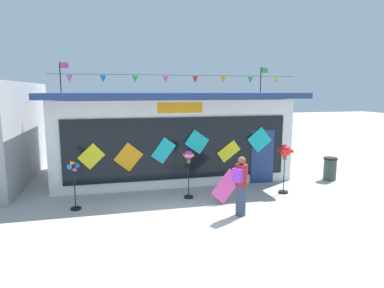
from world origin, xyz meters
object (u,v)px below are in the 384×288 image
Objects in this scene: trash_bin at (330,168)px; display_kite_on_ground at (226,186)px; wind_spinner_far_left at (74,180)px; person_mid_plaza at (241,185)px; wind_spinner_center_left at (285,154)px; kite_shop_building at (169,133)px; wind_spinner_left at (188,162)px.

display_kite_on_ground is (-4.84, -1.59, 0.08)m from trash_bin.
wind_spinner_far_left reaches higher than display_kite_on_ground.
person_mid_plaza is (4.51, -1.57, -0.01)m from wind_spinner_far_left.
kite_shop_building is at bearing 131.48° from wind_spinner_center_left.
wind_spinner_far_left is 0.88× the size of person_mid_plaza.
wind_spinner_center_left reaches higher than trash_bin.
person_mid_plaza is 1.71× the size of display_kite_on_ground.
wind_spinner_far_left is 9.41m from trash_bin.
kite_shop_building reaches higher than person_mid_plaza.
wind_spinner_far_left is at bearing 174.12° from display_kite_on_ground.
wind_spinner_center_left is at bearing -157.17° from trash_bin.
person_mid_plaza reaches higher than wind_spinner_far_left.
trash_bin is (5.90, -2.64, -1.26)m from kite_shop_building.
kite_shop_building is at bearing 47.67° from wind_spinner_far_left.
trash_bin is (4.82, 2.69, -0.43)m from person_mid_plaza.
kite_shop_building is 10.26× the size of trash_bin.
wind_spinner_center_left reaches higher than display_kite_on_ground.
wind_spinner_left is 1.75× the size of trash_bin.
display_kite_on_ground reaches higher than trash_bin.
person_mid_plaza is (1.08, -5.34, -0.82)m from kite_shop_building.
person_mid_plaza is at bearing -78.56° from kite_shop_building.
wind_spinner_far_left is 1.51× the size of display_kite_on_ground.
display_kite_on_ground is at bearing -35.28° from person_mid_plaza.
kite_shop_building is 5.51× the size of wind_spinner_center_left.
wind_spinner_left is at bearing 175.62° from wind_spinner_center_left.
wind_spinner_left is 1.43m from display_kite_on_ground.
kite_shop_building is 6.59m from trash_bin.
wind_spinner_left is at bearing 144.07° from display_kite_on_ground.
person_mid_plaza is at bearing -89.03° from display_kite_on_ground.
trash_bin is 5.10m from display_kite_on_ground.
wind_spinner_far_left is 0.89× the size of wind_spinner_center_left.
trash_bin is 0.91× the size of display_kite_on_ground.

